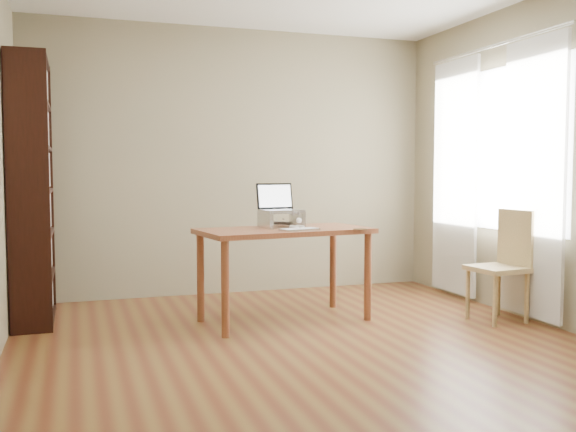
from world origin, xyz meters
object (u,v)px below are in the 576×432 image
at_px(laptop, 279,204).
at_px(chair, 505,261).
at_px(bookshelf, 32,191).
at_px(desk, 285,241).
at_px(cat, 285,219).
at_px(keyboard, 300,229).

bearing_deg(laptop, chair, -29.82).
relative_size(bookshelf, desk, 1.47).
height_order(desk, laptop, laptop).
bearing_deg(bookshelf, cat, -14.79).
xyz_separation_m(bookshelf, chair, (3.60, -1.17, -0.57)).
height_order(laptop, cat, laptop).
relative_size(desk, chair, 1.60).
bearing_deg(cat, bookshelf, 150.42).
relative_size(laptop, chair, 0.39).
bearing_deg(laptop, bookshelf, 157.72).
height_order(desk, keyboard, keyboard).
height_order(bookshelf, laptop, bookshelf).
bearing_deg(laptop, keyboard, -89.92).
height_order(desk, chair, chair).
bearing_deg(cat, laptop, 132.84).
bearing_deg(keyboard, desk, 89.35).
bearing_deg(keyboard, chair, -24.63).
distance_m(desk, chair, 1.79).
bearing_deg(keyboard, bookshelf, 143.21).
relative_size(desk, keyboard, 4.39).
xyz_separation_m(desk, cat, (0.04, 0.11, 0.17)).
xyz_separation_m(keyboard, chair, (1.64, -0.32, -0.28)).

